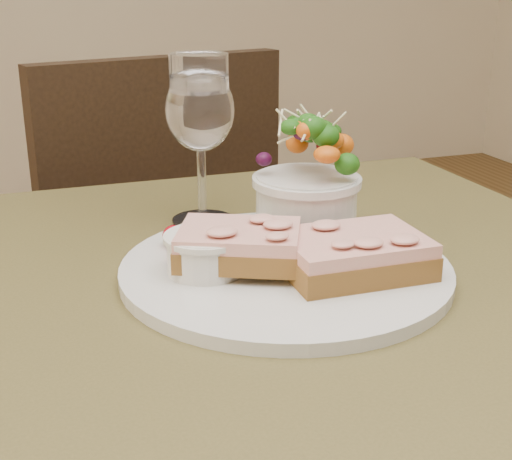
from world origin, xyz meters
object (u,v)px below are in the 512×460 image
object	(u,v)px
sandwich_front	(353,254)
cafe_table	(257,393)
chair_far	(136,358)
dinner_plate	(285,269)
wine_glass	(200,115)
sandwich_back	(239,245)
salad_bowl	(307,178)
ramekin	(206,251)

from	to	relation	value
sandwich_front	cafe_table	bearing A→B (deg)	177.68
chair_far	sandwich_front	xyz separation A→B (m)	(0.10, -0.73, 0.49)
cafe_table	dinner_plate	bearing A→B (deg)	39.15
dinner_plate	wine_glass	size ratio (longest dim) A/B	1.77
chair_far	sandwich_back	world-z (taller)	chair_far
dinner_plate	sandwich_back	distance (m)	0.05
cafe_table	sandwich_back	size ratio (longest dim) A/B	5.95
dinner_plate	wine_glass	bearing A→B (deg)	100.69
chair_far	salad_bowl	bearing A→B (deg)	84.49
sandwich_back	salad_bowl	distance (m)	0.12
wine_glass	cafe_table	bearing A→B (deg)	-91.75
dinner_plate	sandwich_back	world-z (taller)	sandwich_back
chair_far	dinner_plate	size ratio (longest dim) A/B	2.90
cafe_table	salad_bowl	size ratio (longest dim) A/B	6.30
chair_far	sandwich_front	world-z (taller)	chair_far
dinner_plate	salad_bowl	xyz separation A→B (m)	(0.05, 0.07, 0.07)
salad_bowl	wine_glass	xyz separation A→B (m)	(-0.08, 0.10, 0.05)
sandwich_front	chair_far	bearing A→B (deg)	98.33
cafe_table	ramekin	world-z (taller)	ramekin
salad_bowl	sandwich_front	bearing A→B (deg)	-90.19
salad_bowl	wine_glass	bearing A→B (deg)	129.91
sandwich_front	salad_bowl	size ratio (longest dim) A/B	1.02
dinner_plate	ramekin	distance (m)	0.08
salad_bowl	wine_glass	size ratio (longest dim) A/B	0.73
dinner_plate	sandwich_front	xyz separation A→B (m)	(0.05, -0.04, 0.02)
salad_bowl	chair_far	bearing A→B (deg)	98.84
ramekin	salad_bowl	bearing A→B (deg)	27.86
ramekin	wine_glass	world-z (taller)	wine_glass
sandwich_front	wine_glass	world-z (taller)	wine_glass
chair_far	ramekin	distance (m)	0.84
salad_bowl	sandwich_back	bearing A→B (deg)	-143.62
chair_far	ramekin	size ratio (longest dim) A/B	12.78
chair_far	sandwich_front	bearing A→B (deg)	83.14
dinner_plate	sandwich_back	xyz separation A→B (m)	(-0.04, 0.00, 0.03)
chair_far	sandwich_front	size ratio (longest dim) A/B	6.97
salad_bowl	ramekin	bearing A→B (deg)	-152.14
cafe_table	wine_glass	world-z (taller)	wine_glass
sandwich_front	sandwich_back	distance (m)	0.10
ramekin	cafe_table	bearing A→B (deg)	-47.45
salad_bowl	dinner_plate	bearing A→B (deg)	-124.93
chair_far	dinner_plate	xyz separation A→B (m)	(0.04, -0.69, 0.46)
cafe_table	chair_far	bearing A→B (deg)	90.40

